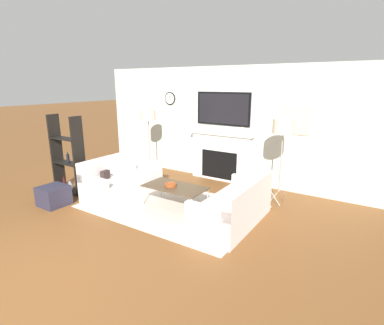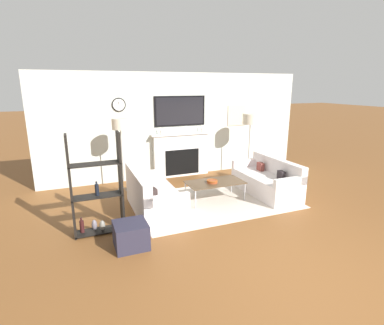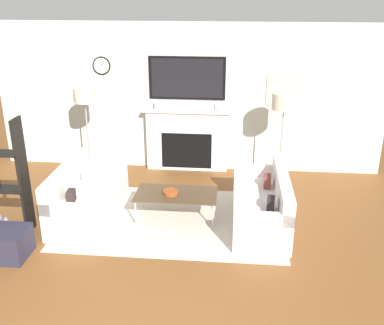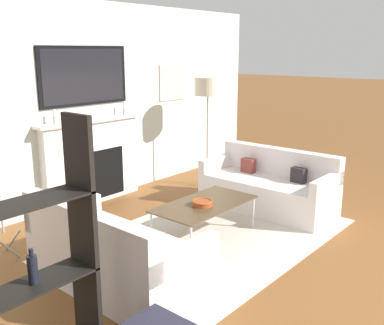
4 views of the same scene
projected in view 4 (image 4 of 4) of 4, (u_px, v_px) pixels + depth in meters
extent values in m
cube|color=silver|center=(84.00, 104.00, 6.02)|extent=(7.13, 0.07, 2.70)
cube|color=white|center=(92.00, 163.00, 6.14)|extent=(1.50, 0.16, 1.12)
cube|color=black|center=(97.00, 175.00, 6.13)|extent=(0.93, 0.01, 0.67)
cube|color=white|center=(91.00, 121.00, 5.99)|extent=(1.62, 0.22, 0.04)
cylinder|color=#B2AD9E|center=(55.00, 120.00, 5.53)|extent=(0.04, 0.04, 0.10)
cylinder|color=white|center=(54.00, 113.00, 5.51)|extent=(0.03, 0.03, 0.09)
cylinder|color=#B2AD9E|center=(124.00, 111.00, 6.37)|extent=(0.04, 0.04, 0.10)
cylinder|color=white|center=(124.00, 105.00, 6.35)|extent=(0.03, 0.03, 0.09)
cube|color=black|center=(84.00, 76.00, 5.90)|extent=(1.38, 0.04, 0.77)
cube|color=black|center=(85.00, 76.00, 5.89)|extent=(1.28, 0.01, 0.69)
cube|color=beige|center=(172.00, 82.00, 7.20)|extent=(0.57, 0.02, 0.57)
cube|color=beige|center=(206.00, 239.00, 5.02)|extent=(3.26, 2.10, 0.01)
cube|color=white|center=(118.00, 263.00, 4.02)|extent=(0.82, 1.67, 0.41)
cube|color=white|center=(85.00, 232.00, 3.68)|extent=(0.17, 1.66, 0.39)
cube|color=silver|center=(65.00, 212.00, 4.44)|extent=(0.81, 0.10, 0.18)
cube|color=silver|center=(182.00, 258.00, 3.46)|extent=(0.81, 0.10, 0.18)
cube|color=beige|center=(80.00, 224.00, 4.09)|extent=(0.11, 0.22, 0.21)
cube|color=#332725|center=(134.00, 248.00, 3.63)|extent=(0.12, 0.19, 0.18)
cube|color=white|center=(267.00, 194.00, 5.91)|extent=(0.77, 1.72, 0.42)
cube|color=white|center=(280.00, 161.00, 6.04)|extent=(0.16, 1.72, 0.36)
cube|color=silver|center=(327.00, 184.00, 5.33)|extent=(0.77, 0.10, 0.18)
cube|color=white|center=(218.00, 162.00, 6.35)|extent=(0.77, 0.10, 0.18)
cube|color=#2B2427|center=(299.00, 175.00, 5.68)|extent=(0.12, 0.20, 0.19)
cube|color=brown|center=(248.00, 166.00, 6.16)|extent=(0.11, 0.19, 0.19)
cube|color=#4C3823|center=(205.00, 204.00, 4.99)|extent=(1.21, 0.64, 0.02)
cylinder|color=#B7B7BC|center=(191.00, 244.00, 4.45)|extent=(0.02, 0.02, 0.39)
cylinder|color=#B7B7BC|center=(253.00, 213.00, 5.28)|extent=(0.02, 0.02, 0.39)
cylinder|color=#B7B7BC|center=(151.00, 229.00, 4.80)|extent=(0.02, 0.02, 0.39)
cylinder|color=#B7B7BC|center=(215.00, 203.00, 5.63)|extent=(0.02, 0.02, 0.39)
cylinder|color=#9B4220|center=(202.00, 203.00, 4.91)|extent=(0.22, 0.22, 0.05)
torus|color=#9F4913|center=(202.00, 201.00, 4.90)|extent=(0.23, 0.23, 0.02)
cylinder|color=#9E998E|center=(13.00, 240.00, 4.68)|extent=(0.09, 0.23, 0.27)
cylinder|color=#9E998E|center=(8.00, 248.00, 4.50)|extent=(0.23, 0.07, 0.27)
cylinder|color=#9E998E|center=(210.00, 175.00, 7.14)|extent=(0.09, 0.23, 0.26)
cylinder|color=#9E998E|center=(200.00, 177.00, 7.03)|extent=(0.17, 0.19, 0.26)
cylinder|color=#9E998E|center=(211.00, 178.00, 6.95)|extent=(0.23, 0.07, 0.26)
cylinder|color=#9E998E|center=(207.00, 133.00, 6.87)|extent=(0.02, 0.02, 1.15)
cylinder|color=beige|center=(208.00, 86.00, 6.70)|extent=(0.40, 0.40, 0.27)
cube|color=black|center=(83.00, 237.00, 3.02)|extent=(0.04, 0.28, 1.67)
cube|color=black|center=(34.00, 285.00, 2.79)|extent=(0.81, 0.28, 0.01)
cube|color=black|center=(26.00, 203.00, 2.66)|extent=(0.81, 0.28, 0.02)
cylinder|color=black|center=(33.00, 270.00, 2.77)|extent=(0.06, 0.06, 0.19)
cylinder|color=black|center=(31.00, 252.00, 2.74)|extent=(0.03, 0.03, 0.05)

